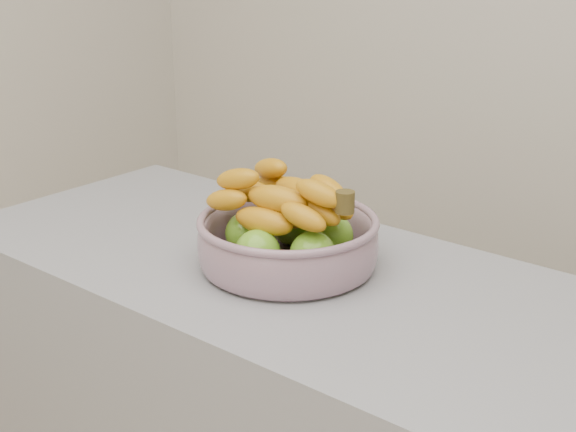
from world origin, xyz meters
The scene contains 1 object.
fruit_bowl centered at (-0.30, 0.70, 0.96)m, with size 0.33×0.33×0.17m.
Camera 1 is at (0.56, -0.35, 1.49)m, focal length 50.00 mm.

